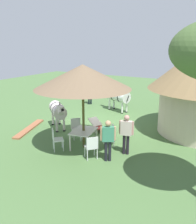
# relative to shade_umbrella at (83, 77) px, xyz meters

# --- Properties ---
(ground_plane) EXTENTS (36.00, 36.00, 0.00)m
(ground_plane) POSITION_rel_shade_umbrella_xyz_m (-2.91, -0.65, -2.94)
(ground_plane) COLOR #496C3B
(shade_umbrella) EXTENTS (3.80, 3.80, 3.41)m
(shade_umbrella) POSITION_rel_shade_umbrella_xyz_m (0.00, 0.00, 0.00)
(shade_umbrella) COLOR brown
(shade_umbrella) RESTS_ON ground_plane
(patio_dining_table) EXTENTS (1.36, 1.08, 0.74)m
(patio_dining_table) POSITION_rel_shade_umbrella_xyz_m (0.00, 0.00, -2.29)
(patio_dining_table) COLOR silver
(patio_dining_table) RESTS_ON ground_plane
(patio_chair_near_hut) EXTENTS (0.61, 0.60, 0.90)m
(patio_chair_near_hut) POSITION_rel_shade_umbrella_xyz_m (-0.71, 0.89, -2.42)
(patio_chair_near_hut) COLOR silver
(patio_chair_near_hut) RESTS_ON ground_plane
(patio_chair_west_end) EXTENTS (0.61, 0.60, 0.90)m
(patio_chair_west_end) POSITION_rel_shade_umbrella_xyz_m (-0.73, -0.88, -2.42)
(patio_chair_west_end) COLOR silver
(patio_chair_west_end) RESTS_ON ground_plane
(patio_chair_east_end) EXTENTS (0.61, 0.61, 0.90)m
(patio_chair_east_end) POSITION_rel_shade_umbrella_xyz_m (0.81, -0.80, -2.42)
(patio_chair_east_end) COLOR silver
(patio_chair_east_end) RESTS_ON ground_plane
(patio_chair_near_lawn) EXTENTS (0.61, 0.61, 0.90)m
(patio_chair_near_lawn) POSITION_rel_shade_umbrella_xyz_m (0.76, 0.85, -2.42)
(patio_chair_near_lawn) COLOR silver
(patio_chair_near_lawn) RESTS_ON ground_plane
(guest_beside_umbrella) EXTENTS (0.39, 0.49, 1.56)m
(guest_beside_umbrella) POSITION_rel_shade_umbrella_xyz_m (0.59, 1.44, -2.00)
(guest_beside_umbrella) COLOR black
(guest_beside_umbrella) RESTS_ON ground_plane
(guest_behind_table) EXTENTS (0.29, 0.56, 1.59)m
(guest_behind_table) POSITION_rel_shade_umbrella_xyz_m (-0.28, 1.77, -1.99)
(guest_behind_table) COLOR black
(guest_behind_table) RESTS_ON ground_plane
(standing_watcher) EXTENTS (0.43, 0.53, 1.72)m
(standing_watcher) POSITION_rel_shade_umbrella_xyz_m (-6.40, -3.73, -1.91)
(standing_watcher) COLOR black
(standing_watcher) RESTS_ON ground_plane
(striped_lounge_chair) EXTENTS (0.80, 0.96, 0.59)m
(striped_lounge_chair) POSITION_rel_shade_umbrella_xyz_m (-1.97, -0.52, -2.69)
(striped_lounge_chair) COLOR #C5433D
(striped_lounge_chair) RESTS_ON ground_plane
(zebra_nearest_camera) EXTENTS (1.19, 2.10, 1.51)m
(zebra_nearest_camera) POSITION_rel_shade_umbrella_xyz_m (-5.78, -1.29, -1.97)
(zebra_nearest_camera) COLOR silver
(zebra_nearest_camera) RESTS_ON ground_plane
(zebra_by_umbrella) EXTENTS (1.59, 1.78, 1.47)m
(zebra_by_umbrella) POSITION_rel_shade_umbrella_xyz_m (-1.32, -2.41, -2.00)
(zebra_by_umbrella) COLOR silver
(zebra_by_umbrella) RESTS_ON ground_plane
(brick_patio_kerb) EXTENTS (2.76, 1.28, 0.08)m
(brick_patio_kerb) POSITION_rel_shade_umbrella_xyz_m (-0.46, -3.59, -2.90)
(brick_patio_kerb) COLOR #9A5C3C
(brick_patio_kerb) RESTS_ON ground_plane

